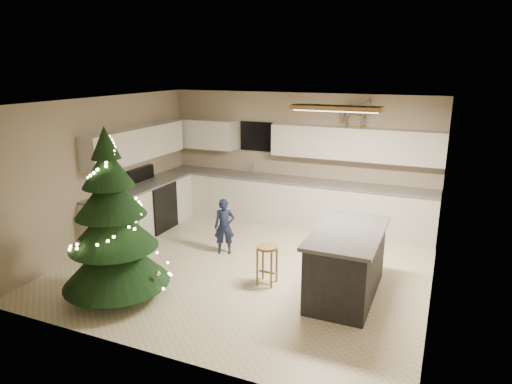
{
  "coord_description": "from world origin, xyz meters",
  "views": [
    {
      "loc": [
        2.77,
        -6.12,
        3.11
      ],
      "look_at": [
        0.0,
        0.35,
        1.15
      ],
      "focal_mm": 32.0,
      "sensor_mm": 36.0,
      "label": 1
    }
  ],
  "objects_px": {
    "island": "(346,263)",
    "rocking_horse": "(355,113)",
    "christmas_tree": "(113,230)",
    "toddler": "(224,227)",
    "bar_stool": "(267,255)"
  },
  "relations": [
    {
      "from": "island",
      "to": "bar_stool",
      "type": "bearing_deg",
      "value": -173.51
    },
    {
      "from": "island",
      "to": "toddler",
      "type": "height_order",
      "value": "toddler"
    },
    {
      "from": "island",
      "to": "rocking_horse",
      "type": "xyz_separation_m",
      "value": [
        -0.51,
        2.62,
        1.8
      ]
    },
    {
      "from": "christmas_tree",
      "to": "rocking_horse",
      "type": "distance_m",
      "value": 4.77
    },
    {
      "from": "island",
      "to": "rocking_horse",
      "type": "bearing_deg",
      "value": 100.97
    },
    {
      "from": "christmas_tree",
      "to": "rocking_horse",
      "type": "bearing_deg",
      "value": 58.77
    },
    {
      "from": "island",
      "to": "bar_stool",
      "type": "height_order",
      "value": "island"
    },
    {
      "from": "rocking_horse",
      "to": "christmas_tree",
      "type": "bearing_deg",
      "value": 150.98
    },
    {
      "from": "bar_stool",
      "to": "toddler",
      "type": "height_order",
      "value": "toddler"
    },
    {
      "from": "toddler",
      "to": "rocking_horse",
      "type": "xyz_separation_m",
      "value": [
        1.71,
        1.97,
        1.8
      ]
    },
    {
      "from": "bar_stool",
      "to": "christmas_tree",
      "type": "height_order",
      "value": "christmas_tree"
    },
    {
      "from": "rocking_horse",
      "to": "bar_stool",
      "type": "bearing_deg",
      "value": 169.44
    },
    {
      "from": "christmas_tree",
      "to": "rocking_horse",
      "type": "xyz_separation_m",
      "value": [
        2.38,
        3.92,
        1.3
      ]
    },
    {
      "from": "toddler",
      "to": "christmas_tree",
      "type": "bearing_deg",
      "value": -133.83
    },
    {
      "from": "christmas_tree",
      "to": "toddler",
      "type": "relative_size",
      "value": 2.49
    }
  ]
}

